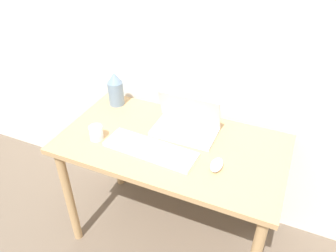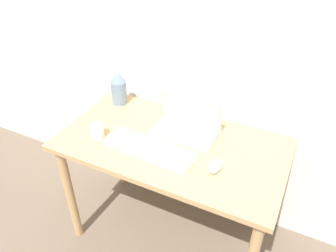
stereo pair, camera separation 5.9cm
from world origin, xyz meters
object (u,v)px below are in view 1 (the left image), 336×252
at_px(vase, 116,89).
at_px(mug, 96,133).
at_px(mouse, 217,165).
at_px(keyboard, 150,149).
at_px(laptop, 186,124).

distance_m(vase, mug, 0.36).
relative_size(mouse, vase, 0.49).
xyz_separation_m(vase, mug, (0.09, -0.35, -0.06)).
xyz_separation_m(keyboard, mug, (-0.30, -0.02, 0.03)).
bearing_deg(mouse, keyboard, -177.46).
distance_m(laptop, vase, 0.50).
relative_size(keyboard, mouse, 4.65).
xyz_separation_m(mouse, vase, (-0.73, 0.31, 0.09)).
distance_m(laptop, mouse, 0.32).
height_order(mouse, mug, mug).
xyz_separation_m(laptop, keyboard, (-0.10, -0.23, -0.04)).
bearing_deg(mug, laptop, 31.79).
bearing_deg(mug, keyboard, 4.07).
height_order(keyboard, mouse, mouse).
xyz_separation_m(keyboard, mouse, (0.34, 0.02, 0.01)).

